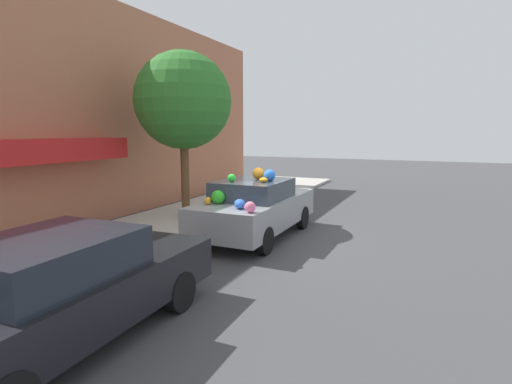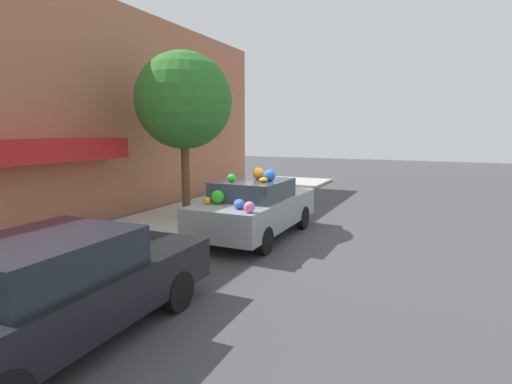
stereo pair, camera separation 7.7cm
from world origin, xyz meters
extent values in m
plane|color=#424244|center=(0.00, 0.00, 0.00)|extent=(60.00, 60.00, 0.00)
cube|color=#B2ADA3|center=(0.00, 2.70, 0.06)|extent=(24.00, 3.20, 0.12)
cube|color=#B26B4C|center=(0.00, 4.95, 3.22)|extent=(18.00, 0.30, 6.43)
cube|color=red|center=(-2.04, 4.35, 2.18)|extent=(3.74, 0.90, 0.55)
cylinder|color=brown|center=(0.83, 2.68, 1.32)|extent=(0.24, 0.24, 2.41)
sphere|color=#2D7228|center=(0.83, 2.68, 3.50)|extent=(2.77, 2.77, 2.77)
cylinder|color=red|center=(2.35, 1.61, 0.39)|extent=(0.20, 0.20, 0.55)
sphere|color=red|center=(2.35, 1.61, 0.73)|extent=(0.18, 0.18, 0.18)
cube|color=gray|center=(0.00, 0.01, 0.65)|extent=(4.14, 1.77, 0.69)
cube|color=#333D47|center=(-0.17, 0.01, 1.22)|extent=(1.87, 1.55, 0.45)
cylinder|color=black|center=(1.28, 0.81, 0.31)|extent=(0.61, 0.18, 0.61)
cylinder|color=black|center=(1.28, -0.80, 0.31)|extent=(0.61, 0.18, 0.61)
cylinder|color=black|center=(-1.28, 0.82, 0.31)|extent=(0.61, 0.18, 0.61)
cylinder|color=black|center=(-1.28, -0.79, 0.31)|extent=(0.61, 0.18, 0.61)
ellipsoid|color=blue|center=(-1.47, -0.28, 1.10)|extent=(0.45, 0.40, 0.20)
ellipsoid|color=black|center=(1.38, 0.63, 1.09)|extent=(0.35, 0.35, 0.18)
ellipsoid|color=orange|center=(1.56, -0.15, 1.09)|extent=(0.25, 0.25, 0.17)
ellipsoid|color=green|center=(-1.17, 0.42, 1.15)|extent=(0.37, 0.37, 0.31)
sphere|color=blue|center=(-0.16, -0.42, 1.59)|extent=(0.30, 0.30, 0.28)
ellipsoid|color=#F9A11D|center=(-1.34, 0.58, 1.08)|extent=(0.21, 0.13, 0.17)
sphere|color=orange|center=(0.05, -0.03, 1.59)|extent=(0.33, 0.33, 0.29)
sphere|color=pink|center=(-1.78, -0.67, 1.11)|extent=(0.31, 0.31, 0.23)
sphere|color=green|center=(-0.68, 0.33, 1.54)|extent=(0.22, 0.22, 0.19)
sphere|color=black|center=(0.81, -0.27, 1.09)|extent=(0.24, 0.24, 0.17)
ellipsoid|color=orange|center=(-0.41, -0.37, 1.50)|extent=(0.28, 0.28, 0.11)
ellipsoid|color=black|center=(1.00, 0.64, 1.10)|extent=(0.48, 0.49, 0.20)
ellipsoid|color=white|center=(0.12, -0.33, 1.51)|extent=(0.23, 0.23, 0.13)
cube|color=black|center=(-5.67, 0.04, 0.61)|extent=(4.37, 1.87, 0.61)
cube|color=#1E232D|center=(-5.84, 0.03, 1.16)|extent=(1.99, 1.59, 0.50)
cylinder|color=black|center=(-4.35, 0.88, 0.30)|extent=(0.60, 0.20, 0.60)
cylinder|color=black|center=(-4.31, -0.73, 0.30)|extent=(0.60, 0.20, 0.60)
camera|label=1|loc=(-8.91, -4.05, 2.62)|focal=28.00mm
camera|label=2|loc=(-8.88, -4.12, 2.62)|focal=28.00mm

